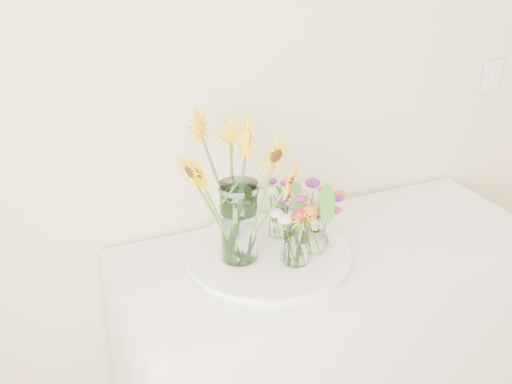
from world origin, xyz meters
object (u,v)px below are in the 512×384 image
counter (328,359)px  tray (268,257)px  small_vase_b (315,233)px  small_vase_c (279,222)px  mason_jar (239,222)px  small_vase_a (296,244)px

counter → tray: size_ratio=2.84×
small_vase_b → small_vase_c: (-0.06, 0.13, -0.01)m
tray → small_vase_c: 0.14m
small_vase_b → mason_jar: bearing=169.4°
counter → small_vase_b: small_vase_b is taller
counter → tray: (-0.23, 0.02, 0.46)m
counter → small_vase_a: 0.57m
small_vase_a → small_vase_b: size_ratio=1.08×
tray → small_vase_c: (0.08, 0.09, 0.06)m
small_vase_b → counter: bearing=12.3°
tray → small_vase_a: 0.13m
tray → small_vase_c: size_ratio=4.83×
tray → mason_jar: (-0.10, 0.00, 0.14)m
small_vase_a → small_vase_b: (0.09, 0.04, -0.00)m
counter → mason_jar: mason_jar is taller
small_vase_c → counter: bearing=-37.0°
counter → small_vase_c: bearing=143.0°
counter → tray: bearing=174.6°
counter → small_vase_b: 0.54m
tray → mason_jar: mason_jar is taller
small_vase_a → mason_jar: bearing=148.6°
counter → small_vase_b: size_ratio=11.27×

